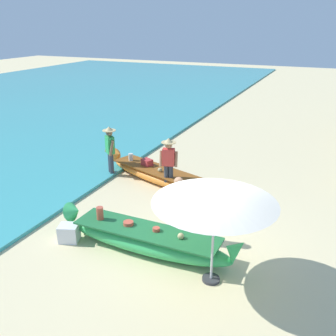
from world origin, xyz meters
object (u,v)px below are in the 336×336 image
object	(u,v)px
person_vendor_assistant	(110,148)
patio_umbrella_large	(215,196)
boat_orange_midground	(158,175)
person_vendor_hatted	(169,161)
cooler_box	(69,233)
person_tourist_customer	(178,205)
boat_green_foreground	(146,239)

from	to	relation	value
person_vendor_assistant	patio_umbrella_large	world-z (taller)	patio_umbrella_large
boat_orange_midground	person_vendor_hatted	world-z (taller)	person_vendor_hatted
person_vendor_hatted	cooler_box	bearing A→B (deg)	-105.15
boat_orange_midground	person_tourist_customer	xyz separation A→B (m)	(1.95, -2.97, 0.66)
boat_orange_midground	person_vendor_hatted	xyz separation A→B (m)	(0.59, -0.47, 0.72)
person_tourist_customer	boat_green_foreground	bearing A→B (deg)	-121.59
person_vendor_hatted	patio_umbrella_large	bearing A→B (deg)	-55.07
person_vendor_assistant	cooler_box	size ratio (longest dim) A/B	3.77
boat_orange_midground	patio_umbrella_large	xyz separation A→B (m)	(3.16, -4.15, 1.64)
patio_umbrella_large	cooler_box	size ratio (longest dim) A/B	5.26
person_tourist_customer	cooler_box	bearing A→B (deg)	-154.32
boat_green_foreground	person_vendor_hatted	size ratio (longest dim) A/B	2.61
boat_green_foreground	person_vendor_assistant	distance (m)	4.85
boat_green_foreground	person_vendor_hatted	world-z (taller)	person_vendor_hatted
person_vendor_hatted	person_vendor_assistant	xyz separation A→B (m)	(-2.28, 0.35, 0.01)
person_vendor_hatted	cooler_box	xyz separation A→B (m)	(-0.98, -3.62, -0.76)
boat_orange_midground	cooler_box	distance (m)	4.11
boat_green_foreground	person_vendor_assistant	size ratio (longest dim) A/B	2.58
boat_green_foreground	person_tourist_customer	distance (m)	1.08
person_vendor_assistant	patio_umbrella_large	size ratio (longest dim) A/B	0.72
boat_green_foreground	patio_umbrella_large	world-z (taller)	patio_umbrella_large
boat_orange_midground	patio_umbrella_large	world-z (taller)	patio_umbrella_large
person_vendor_hatted	person_tourist_customer	world-z (taller)	person_vendor_hatted
boat_green_foreground	cooler_box	distance (m)	1.91
person_vendor_hatted	cooler_box	size ratio (longest dim) A/B	3.73
patio_umbrella_large	cooler_box	distance (m)	3.93
cooler_box	boat_green_foreground	bearing A→B (deg)	-8.79
boat_green_foreground	boat_orange_midground	size ratio (longest dim) A/B	1.01
patio_umbrella_large	boat_green_foreground	bearing A→B (deg)	165.85
person_vendor_hatted	person_tourist_customer	distance (m)	2.84
person_vendor_hatted	person_vendor_assistant	distance (m)	2.31
person_tourist_customer	patio_umbrella_large	size ratio (longest dim) A/B	0.68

